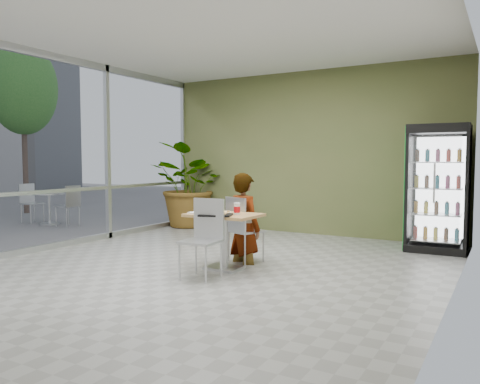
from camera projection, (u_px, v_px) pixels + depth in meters
name	position (u px, v px, depth m)	size (l,w,h in m)	color
ground	(207.00, 269.00, 6.30)	(7.00, 7.00, 0.00)	gray
room_envelope	(206.00, 150.00, 6.19)	(6.00, 7.00, 3.20)	beige
storefront_frame	(55.00, 152.00, 7.68)	(0.10, 7.00, 3.20)	#B3B6B8
dining_table	(224.00, 230.00, 6.24)	(0.94, 0.66, 0.75)	tan
chair_far	(241.00, 224.00, 6.65)	(0.53, 0.53, 0.94)	#B3B6B8
chair_near	(205.00, 232.00, 5.82)	(0.46, 0.46, 0.98)	#B3B6B8
seated_woman	(244.00, 228.00, 6.67)	(0.58, 0.38, 1.58)	black
pizza_plate	(221.00, 212.00, 6.31)	(0.35, 0.26, 0.03)	white
soda_cup	(237.00, 209.00, 6.11)	(0.09, 0.09, 0.15)	white
napkin_stack	(196.00, 213.00, 6.24)	(0.16, 0.16, 0.02)	white
cafeteria_tray	(216.00, 215.00, 5.99)	(0.41, 0.30, 0.02)	black
beverage_fridge	(437.00, 188.00, 7.46)	(0.95, 0.74, 2.02)	black
potted_plant	(191.00, 185.00, 10.15)	(1.65, 1.43, 1.84)	#265B24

